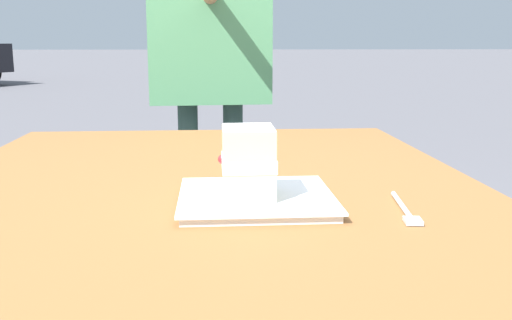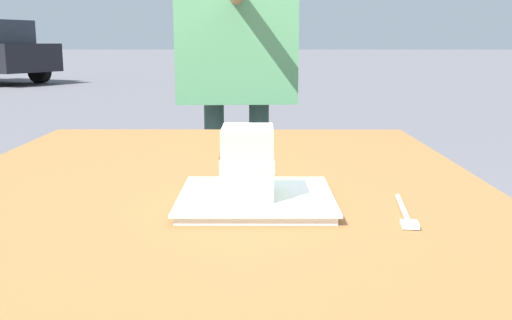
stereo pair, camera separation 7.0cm
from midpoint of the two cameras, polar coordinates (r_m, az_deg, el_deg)
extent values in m
cylinder|color=brown|center=(1.85, -19.70, -9.68)|extent=(0.07, 0.07, 0.70)
cylinder|color=brown|center=(1.82, 8.61, -9.40)|extent=(0.07, 0.07, 0.70)
cube|color=brown|center=(1.10, -6.70, -3.10)|extent=(1.31, 1.01, 0.04)
cube|color=white|center=(0.94, -2.14, -3.88)|extent=(0.23, 0.23, 0.01)
cube|color=white|center=(0.94, -2.15, -3.41)|extent=(0.24, 0.24, 0.00)
cube|color=beige|center=(0.92, -2.93, -2.21)|extent=(0.09, 0.08, 0.04)
cube|color=white|center=(0.91, -2.95, -0.25)|extent=(0.09, 0.08, 0.02)
sphere|color=red|center=(0.93, -5.09, -0.17)|extent=(0.01, 0.01, 0.01)
sphere|color=red|center=(0.93, -0.83, 0.07)|extent=(0.01, 0.01, 0.01)
sphere|color=red|center=(0.94, -5.34, 0.06)|extent=(0.02, 0.02, 0.02)
cube|color=beige|center=(0.91, -2.97, 1.73)|extent=(0.09, 0.08, 0.04)
cube|color=white|center=(0.90, -2.99, 3.15)|extent=(0.09, 0.08, 0.00)
cylinder|color=silver|center=(0.94, 11.73, -4.25)|extent=(0.14, 0.03, 0.01)
cube|color=silver|center=(0.86, 12.59, -5.75)|extent=(0.03, 0.03, 0.01)
cylinder|color=#334B43|center=(2.20, -7.29, -4.64)|extent=(0.07, 0.07, 0.78)
cylinder|color=#334B43|center=(2.21, -3.08, -4.52)|extent=(0.07, 0.07, 0.78)
cube|color=#4C895B|center=(2.12, -5.51, 12.91)|extent=(0.20, 0.43, 0.55)
camera|label=1|loc=(0.04, -92.17, -0.43)|focal=41.64mm
camera|label=2|loc=(0.04, 87.83, 0.43)|focal=41.64mm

